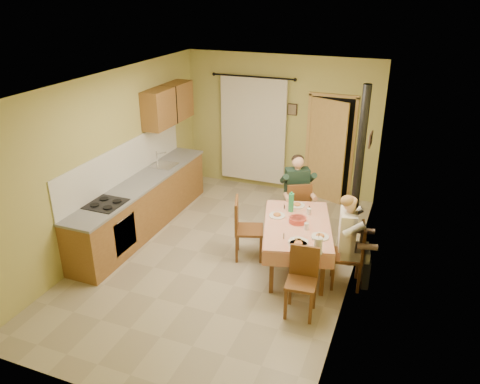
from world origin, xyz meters
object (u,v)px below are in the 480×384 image
at_px(chair_left, 248,240).
at_px(stove_flue, 355,203).
at_px(chair_near, 301,295).
at_px(chair_right, 347,267).
at_px(man_right, 350,231).
at_px(chair_far, 296,217).
at_px(dining_table, 296,246).
at_px(man_far, 297,186).

height_order(chair_left, stove_flue, stove_flue).
distance_m(chair_left, stove_flue, 1.76).
bearing_deg(chair_near, chair_left, -48.35).
distance_m(chair_right, man_right, 0.59).
height_order(chair_far, chair_right, chair_right).
bearing_deg(dining_table, chair_far, 89.32).
bearing_deg(stove_flue, chair_left, -164.66).
xyz_separation_m(dining_table, chair_left, (-0.80, 0.04, -0.09)).
xyz_separation_m(chair_left, stove_flue, (1.54, 0.42, 0.73)).
bearing_deg(chair_left, stove_flue, 86.64).
relative_size(chair_right, stove_flue, 0.35).
relative_size(man_far, stove_flue, 0.50).
bearing_deg(man_right, chair_left, 71.12).
bearing_deg(chair_near, man_far, -78.09).
bearing_deg(chair_far, stove_flue, -59.63).
bearing_deg(man_far, man_right, -77.74).
relative_size(man_right, stove_flue, 0.50).
bearing_deg(dining_table, man_far, 89.48).
height_order(chair_far, man_far, man_far).
height_order(man_far, man_right, same).
xyz_separation_m(chair_right, stove_flue, (-0.06, 0.63, 0.73)).
xyz_separation_m(chair_near, man_right, (0.44, 0.88, 0.59)).
xyz_separation_m(man_far, man_right, (1.09, -1.28, 0.00)).
relative_size(chair_near, chair_right, 0.96).
bearing_deg(chair_right, man_right, 90.00).
distance_m(man_far, stove_flue, 1.25).
xyz_separation_m(chair_right, man_far, (-1.11, 1.28, 0.59)).
bearing_deg(chair_far, man_far, 90.00).
xyz_separation_m(chair_far, man_right, (1.09, -1.27, 0.59)).
xyz_separation_m(chair_near, chair_left, (-1.14, 1.08, 0.00)).
height_order(dining_table, man_far, man_far).
bearing_deg(man_far, chair_far, -90.00).
height_order(chair_right, stove_flue, stove_flue).
bearing_deg(chair_left, man_far, 136.73).
height_order(dining_table, chair_far, chair_far).
relative_size(chair_far, chair_near, 1.04).
relative_size(chair_far, stove_flue, 0.35).
bearing_deg(stove_flue, chair_far, 148.48).
relative_size(dining_table, stove_flue, 0.65).
distance_m(dining_table, chair_right, 0.82).
bearing_deg(chair_right, man_far, 29.41).
bearing_deg(man_right, man_far, 28.99).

